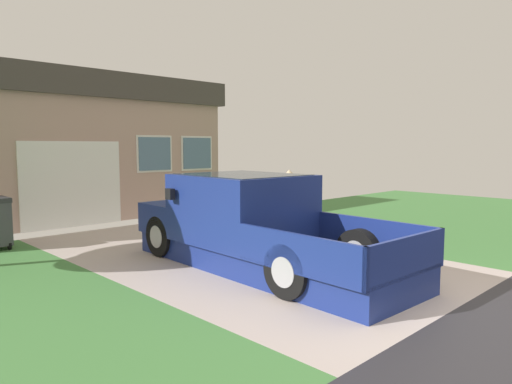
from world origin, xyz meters
TOP-DOWN VIEW (x-y plane):
  - pickup_truck at (-0.30, 3.69)m, footprint 2.15×5.63m
  - person_with_hat at (1.02, 3.85)m, footprint 0.45×0.42m
  - handbag at (1.01, 3.66)m, footprint 0.33×0.16m
  - house_with_garage at (-1.23, 13.19)m, footprint 11.18×6.90m

SIDE VIEW (x-z plane):
  - handbag at x=1.01m, z-range -0.08..0.31m
  - pickup_truck at x=-0.30m, z-range -0.08..1.57m
  - person_with_hat at x=1.02m, z-range 0.12..1.81m
  - house_with_garage at x=-1.23m, z-range 0.02..4.28m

